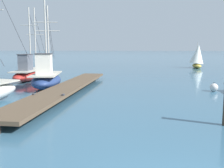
{
  "coord_description": "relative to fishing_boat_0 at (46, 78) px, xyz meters",
  "views": [
    {
      "loc": [
        -1.1,
        -4.12,
        2.92
      ],
      "look_at": [
        -2.34,
        6.71,
        1.4
      ],
      "focal_mm": 42.6,
      "sensor_mm": 36.0,
      "label": 1
    }
  ],
  "objects": [
    {
      "name": "distant_sailboat",
      "position": [
        14.4,
        20.36,
        0.85
      ],
      "size": [
        2.23,
        3.85,
        3.61
      ],
      "color": "gold",
      "rests_on": "ground"
    },
    {
      "name": "fishing_boat_0",
      "position": [
        0.0,
        0.0,
        0.0
      ],
      "size": [
        2.67,
        6.13,
        6.54
      ],
      "color": "navy",
      "rests_on": "ground"
    },
    {
      "name": "fishing_boat_7",
      "position": [
        -3.12,
        4.3,
        -0.07
      ],
      "size": [
        2.09,
        7.6,
        6.51
      ],
      "color": "#AD2823",
      "rests_on": "ground"
    },
    {
      "name": "floating_dock",
      "position": [
        2.02,
        -1.71,
        -0.39
      ],
      "size": [
        2.19,
        16.65,
        0.53
      ],
      "color": "brown",
      "rests_on": "ground"
    },
    {
      "name": "mooring_buoy",
      "position": [
        11.51,
        0.01,
        -0.48
      ],
      "size": [
        0.53,
        0.53,
        0.61
      ],
      "color": "silver",
      "rests_on": "ground"
    }
  ]
}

